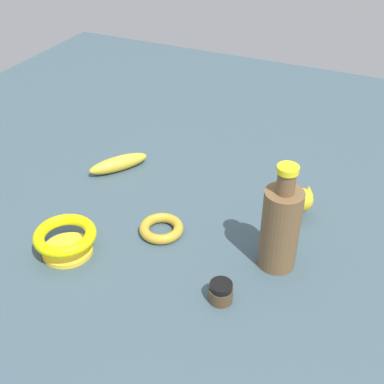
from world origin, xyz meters
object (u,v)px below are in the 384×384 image
at_px(bottle_tall, 281,226).
at_px(cat_figurine, 295,198).
at_px(nail_polish_jar, 221,292).
at_px(banana, 119,164).
at_px(bangle, 161,228).
at_px(bowl, 66,239).

xyz_separation_m(bottle_tall, cat_figurine, (-0.19, -0.01, -0.06)).
bearing_deg(nail_polish_jar, banana, -126.91).
height_order(nail_polish_jar, banana, nail_polish_jar).
distance_m(bangle, nail_polish_jar, 0.23).
bearing_deg(bottle_tall, banana, -109.50).
relative_size(nail_polish_jar, cat_figurine, 0.42).
xyz_separation_m(nail_polish_jar, cat_figurine, (-0.33, 0.05, 0.02)).
relative_size(bottle_tall, cat_figurine, 2.12).
xyz_separation_m(bangle, cat_figurine, (-0.20, 0.25, 0.03)).
distance_m(bangle, cat_figurine, 0.32).
height_order(cat_figurine, bowl, cat_figurine).
bearing_deg(nail_polish_jar, cat_figurine, 171.00).
distance_m(nail_polish_jar, bowl, 0.34).
xyz_separation_m(cat_figurine, bowl, (0.34, -0.40, 0.00)).
distance_m(bangle, bottle_tall, 0.27).
height_order(banana, bowl, bowl).
xyz_separation_m(bangle, bowl, (0.14, -0.15, 0.03)).
relative_size(bottle_tall, banana, 1.45).
height_order(bangle, nail_polish_jar, nail_polish_jar).
bearing_deg(bowl, bottle_tall, 110.25).
distance_m(nail_polish_jar, bottle_tall, 0.17).
height_order(bottle_tall, cat_figurine, bottle_tall).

